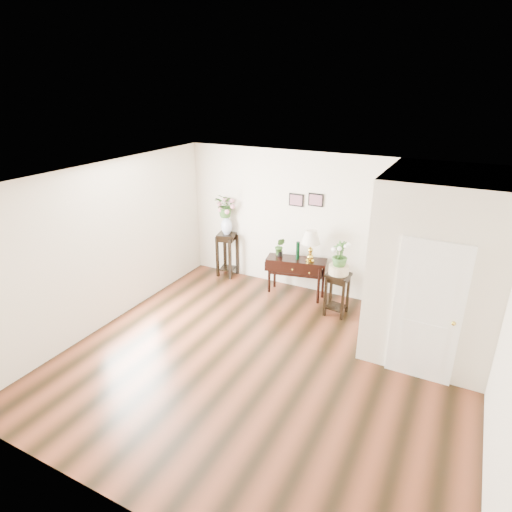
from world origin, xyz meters
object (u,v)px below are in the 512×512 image
Objects in this scene: console_table at (296,277)px; table_lamp at (311,244)px; plant_stand_a at (227,255)px; plant_stand_b at (337,294)px.

console_table is 1.84× the size of table_lamp.
console_table is 1.71m from plant_stand_a.
console_table is 1.44× the size of plant_stand_b.
plant_stand_b is (0.96, -0.37, 0.02)m from console_table.
table_lamp is at bearing 151.13° from plant_stand_b.
table_lamp is (0.28, 0.00, 0.74)m from console_table.
table_lamp reaches higher than plant_stand_b.
console_table is 1.20× the size of plant_stand_a.
console_table is 0.79m from table_lamp.
table_lamp is 1.06m from plant_stand_b.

